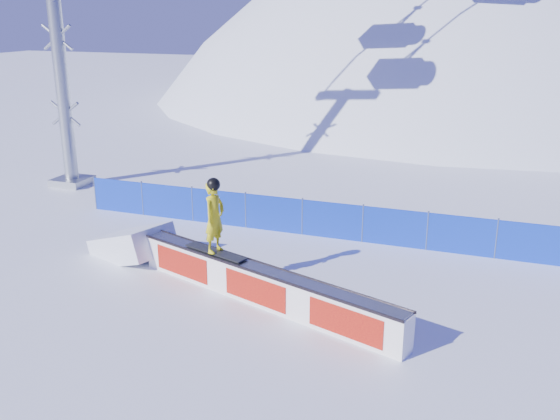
% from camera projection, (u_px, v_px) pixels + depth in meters
% --- Properties ---
extents(ground, '(160.00, 160.00, 0.00)m').
position_uv_depth(ground, '(361.00, 307.00, 15.44)').
color(ground, white).
rests_on(ground, ground).
extents(snow_hill, '(64.00, 64.00, 64.00)m').
position_uv_depth(snow_hill, '(455.00, 289.00, 58.50)').
color(snow_hill, white).
rests_on(snow_hill, ground).
extents(safety_fence, '(22.05, 0.05, 1.30)m').
position_uv_depth(safety_fence, '(394.00, 228.00, 19.28)').
color(safety_fence, '#0F32BA').
rests_on(safety_fence, ground).
extents(rail_box, '(7.86, 3.17, 0.97)m').
position_uv_depth(rail_box, '(262.00, 286.00, 15.49)').
color(rail_box, white).
rests_on(rail_box, ground).
extents(snow_ramp, '(2.83, 2.26, 1.54)m').
position_uv_depth(snow_ramp, '(134.00, 256.00, 18.67)').
color(snow_ramp, white).
rests_on(snow_ramp, ground).
extents(snowboarder, '(1.94, 0.96, 2.02)m').
position_uv_depth(snowboarder, '(214.00, 217.00, 15.98)').
color(snowboarder, black).
rests_on(snowboarder, rail_box).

